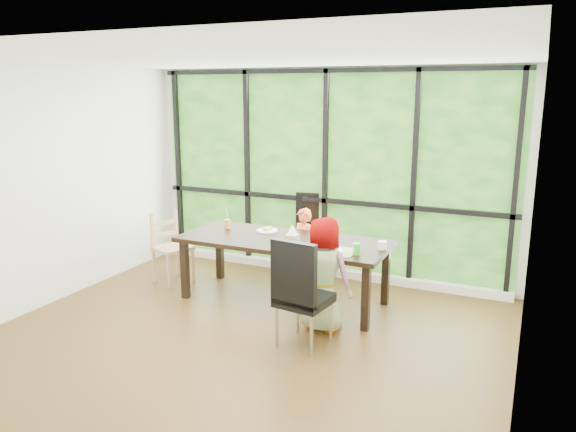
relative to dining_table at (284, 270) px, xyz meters
The scene contains 23 objects.
ground 1.12m from the dining_table, 86.49° to the right, with size 5.00×5.00×0.00m, color black.
back_wall 1.55m from the dining_table, 86.92° to the left, with size 5.00×5.00×0.00m, color silver.
foliage_backdrop 1.53m from the dining_table, 86.87° to the left, with size 4.80×0.02×2.65m, color #154813.
window_mullions 1.50m from the dining_table, 86.76° to the left, with size 4.80×0.06×2.65m, color black, non-canonical shape.
window_sill 1.15m from the dining_table, 86.64° to the left, with size 4.80×0.12×0.10m, color silver.
dining_table is the anchor object (origin of this frame).
chair_window_leather 1.02m from the dining_table, 93.33° to the left, with size 0.46×0.46×1.08m, color black.
chair_interior_leather 1.17m from the dining_table, 55.36° to the right, with size 0.46×0.46×1.08m, color black.
chair_end_beech 1.57m from the dining_table, behind, with size 0.42×0.40×0.90m, color tan.
child_toddler 0.60m from the dining_table, 90.00° to the left, with size 0.36×0.24×0.99m, color orange.
child_older 0.93m from the dining_table, 37.72° to the right, with size 0.58×0.38×1.19m, color gray.
placemat 0.80m from the dining_table, 18.21° to the right, with size 0.49×0.36×0.01m, color tan.
plate_far 0.56m from the dining_table, 144.34° to the left, with size 0.26×0.26×0.02m, color white.
plate_near 0.80m from the dining_table, 19.74° to the right, with size 0.26×0.26×0.02m, color white.
orange_cup 0.96m from the dining_table, 168.45° to the left, with size 0.07×0.07×0.11m, color orange.
green_cup 1.07m from the dining_table, 14.67° to the right, with size 0.08×0.08×0.12m, color green.
white_mug 1.21m from the dining_table, ahead, with size 0.09×0.09×0.09m, color white.
tissue_box 0.49m from the dining_table, 40.12° to the right, with size 0.13×0.13×0.11m, color tan.
crepe_rolls_far 0.58m from the dining_table, 144.34° to the left, with size 0.10×0.12×0.04m, color tan, non-canonical shape.
crepe_rolls_near 0.81m from the dining_table, 19.74° to the right, with size 0.05×0.12×0.04m, color tan, non-canonical shape.
straw_white 1.01m from the dining_table, 168.45° to the left, with size 0.01×0.01×0.20m, color white.
straw_pink 1.12m from the dining_table, 14.67° to the right, with size 0.01×0.01×0.20m, color pink.
tissue 0.58m from the dining_table, 40.12° to the right, with size 0.12×0.12×0.11m, color white.
Camera 1 is at (2.51, -4.47, 2.41)m, focal length 34.43 mm.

